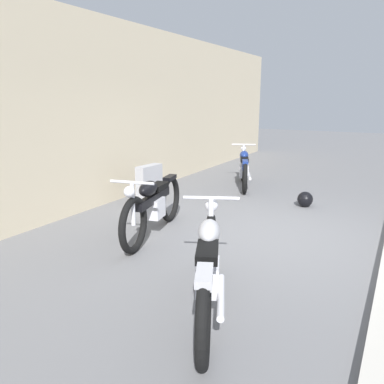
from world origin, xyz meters
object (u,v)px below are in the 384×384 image
Objects in this scene: motorcycle_silver at (208,267)px; helmet at (305,199)px; stone_marker at (149,185)px; motorcycle_black at (153,205)px; motorcycle_blue at (244,168)px.

helmet is at bearing -23.55° from motorcycle_silver.
motorcycle_black is at bearing -142.81° from stone_marker.
motorcycle_black is (-1.38, -1.04, 0.09)m from stone_marker.
motorcycle_black is (-2.71, 1.64, 0.33)m from helmet.
helmet is 3.19m from motorcycle_black.
motorcycle_blue reaches higher than stone_marker.
helmet is (1.34, -2.68, -0.24)m from stone_marker.
motorcycle_silver is at bearing -179.25° from helmet.
motorcycle_silver is (-2.91, -2.74, 0.09)m from stone_marker.
stone_marker is at bearing 116.48° from helmet.
stone_marker is at bearing 18.98° from motorcycle_silver.
helmet is 0.14× the size of motorcycle_silver.
motorcycle_silver reaches higher than stone_marker.
motorcycle_blue is at bearing 168.08° from motorcycle_black.
motorcycle_black is 2.29m from motorcycle_silver.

